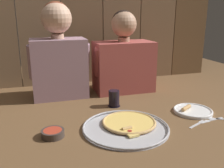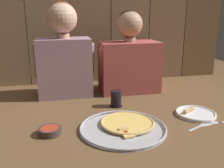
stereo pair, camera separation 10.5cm
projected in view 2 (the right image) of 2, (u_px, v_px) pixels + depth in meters
ground_plane at (115, 124)px, 1.25m from camera, size 3.20×3.20×0.00m
pizza_tray at (125, 126)px, 1.20m from camera, size 0.42×0.42×0.03m
dinner_plate at (195, 113)px, 1.35m from camera, size 0.21×0.21×0.03m
drinking_glass at (116, 99)px, 1.47m from camera, size 0.07×0.07×0.10m
dipping_bowl at (50, 131)px, 1.14m from camera, size 0.10×0.10×0.03m
table_fork at (198, 127)px, 1.21m from camera, size 0.13×0.07×0.01m
table_knife at (213, 124)px, 1.25m from camera, size 0.16×0.03×0.01m
table_spoon at (219, 122)px, 1.26m from camera, size 0.13×0.08×0.01m
diner_left at (64, 53)px, 1.61m from camera, size 0.38×0.22×0.61m
diner_right at (129, 58)px, 1.72m from camera, size 0.44×0.23×0.56m
wooden_backdrop_wall at (90, 8)px, 1.88m from camera, size 2.19×0.03×1.14m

